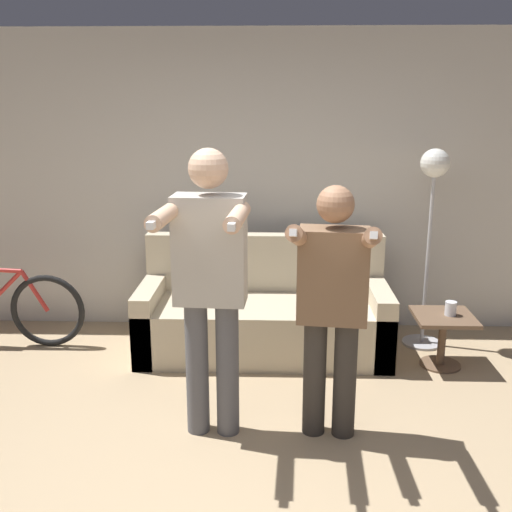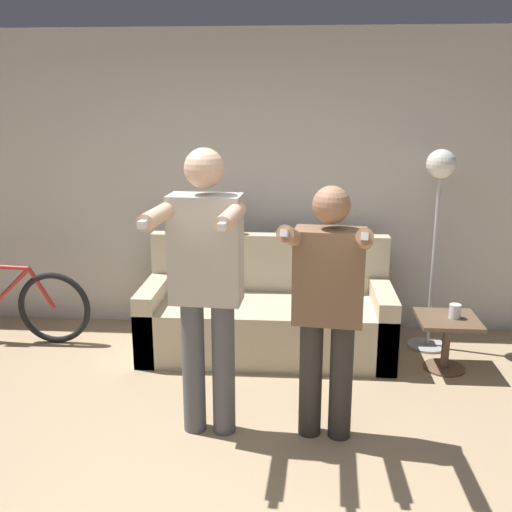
{
  "view_description": "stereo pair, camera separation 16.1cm",
  "coord_description": "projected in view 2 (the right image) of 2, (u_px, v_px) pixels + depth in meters",
  "views": [
    {
      "loc": [
        0.2,
        -2.62,
        2.03
      ],
      "look_at": [
        0.07,
        1.34,
        0.98
      ],
      "focal_mm": 42.0,
      "sensor_mm": 36.0,
      "label": 1
    },
    {
      "loc": [
        0.36,
        -2.61,
        2.03
      ],
      "look_at": [
        0.07,
        1.34,
        0.98
      ],
      "focal_mm": 42.0,
      "sensor_mm": 36.0,
      "label": 2
    }
  ],
  "objects": [
    {
      "name": "floor_lamp",
      "position": [
        438.0,
        199.0,
        4.72
      ],
      "size": [
        0.32,
        0.32,
        1.65
      ],
      "color": "#B2B2B7",
      "rests_on": "ground_plane"
    },
    {
      "name": "ground_plane",
      "position": [
        223.0,
        508.0,
        3.06
      ],
      "size": [
        16.0,
        16.0,
        0.0
      ],
      "primitive_type": "plane",
      "color": "tan"
    },
    {
      "name": "person_right",
      "position": [
        328.0,
        298.0,
        3.48
      ],
      "size": [
        0.53,
        0.7,
        1.56
      ],
      "rotation": [
        0.0,
        0.0,
        -0.12
      ],
      "color": "#38332D",
      "rests_on": "ground_plane"
    },
    {
      "name": "wall_back",
      "position": [
        259.0,
        184.0,
        5.25
      ],
      "size": [
        10.0,
        0.05,
        2.6
      ],
      "color": "beige",
      "rests_on": "ground_plane"
    },
    {
      "name": "bicycle",
      "position": [
        2.0,
        305.0,
        5.08
      ],
      "size": [
        1.53,
        0.07,
        0.71
      ],
      "color": "black",
      "rests_on": "ground_plane"
    },
    {
      "name": "cup",
      "position": [
        455.0,
        311.0,
        4.51
      ],
      "size": [
        0.09,
        0.09,
        0.11
      ],
      "color": "silver",
      "rests_on": "side_table"
    },
    {
      "name": "person_left",
      "position": [
        206.0,
        275.0,
        3.5
      ],
      "size": [
        0.51,
        0.69,
        1.76
      ],
      "rotation": [
        0.0,
        0.0,
        -0.06
      ],
      "color": "#56565B",
      "rests_on": "ground_plane"
    },
    {
      "name": "cat",
      "position": [
        224.0,
        225.0,
        5.03
      ],
      "size": [
        0.41,
        0.14,
        0.16
      ],
      "color": "#B7AD9E",
      "rests_on": "couch"
    },
    {
      "name": "couch",
      "position": [
        267.0,
        317.0,
        4.9
      ],
      "size": [
        2.0,
        0.82,
        0.92
      ],
      "color": "beige",
      "rests_on": "ground_plane"
    },
    {
      "name": "side_table",
      "position": [
        447.0,
        332.0,
        4.55
      ],
      "size": [
        0.45,
        0.45,
        0.42
      ],
      "color": "brown",
      "rests_on": "ground_plane"
    }
  ]
}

